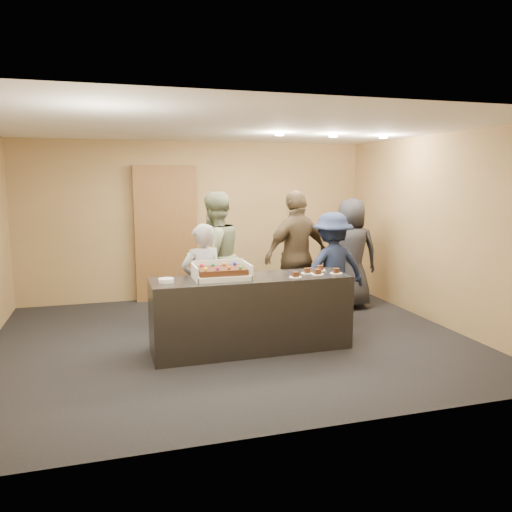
% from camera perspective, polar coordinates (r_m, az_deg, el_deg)
% --- Properties ---
extents(room, '(6.04, 6.00, 2.70)m').
position_cam_1_polar(room, '(6.32, -2.78, 2.27)').
color(room, black).
rests_on(room, ground).
extents(serving_counter, '(2.41, 0.72, 0.90)m').
position_cam_1_polar(serving_counter, '(6.11, -0.57, -6.57)').
color(serving_counter, black).
rests_on(serving_counter, floor).
extents(storage_cabinet, '(1.04, 0.15, 2.29)m').
position_cam_1_polar(storage_cabinet, '(8.61, -10.25, 2.53)').
color(storage_cabinet, brown).
rests_on(storage_cabinet, floor).
extents(cake_box, '(0.66, 0.46, 0.19)m').
position_cam_1_polar(cake_box, '(5.93, -4.00, -2.14)').
color(cake_box, white).
rests_on(cake_box, serving_counter).
extents(sheet_cake, '(0.56, 0.39, 0.11)m').
position_cam_1_polar(sheet_cake, '(5.90, -3.96, -1.69)').
color(sheet_cake, '#381B0C').
rests_on(sheet_cake, cake_box).
extents(plate_stack, '(0.18, 0.18, 0.04)m').
position_cam_1_polar(plate_stack, '(5.79, -10.23, -2.76)').
color(plate_stack, white).
rests_on(plate_stack, serving_counter).
extents(slice_a, '(0.15, 0.15, 0.07)m').
position_cam_1_polar(slice_a, '(6.00, 4.54, -2.23)').
color(slice_a, white).
rests_on(slice_a, serving_counter).
extents(slice_b, '(0.15, 0.15, 0.07)m').
position_cam_1_polar(slice_b, '(6.26, 5.86, -1.79)').
color(slice_b, white).
rests_on(slice_b, serving_counter).
extents(slice_c, '(0.15, 0.15, 0.07)m').
position_cam_1_polar(slice_c, '(6.19, 7.06, -1.92)').
color(slice_c, white).
rests_on(slice_c, serving_counter).
extents(slice_d, '(0.15, 0.15, 0.07)m').
position_cam_1_polar(slice_d, '(6.47, 7.32, -1.45)').
color(slice_d, white).
rests_on(slice_d, serving_counter).
extents(slice_e, '(0.15, 0.15, 0.07)m').
position_cam_1_polar(slice_e, '(6.30, 9.15, -1.78)').
color(slice_e, white).
rests_on(slice_e, serving_counter).
extents(person_server_grey, '(0.62, 0.48, 1.52)m').
position_cam_1_polar(person_server_grey, '(6.35, -6.16, -3.14)').
color(person_server_grey, '#939397').
rests_on(person_server_grey, floor).
extents(person_sage_man, '(1.14, 1.06, 1.89)m').
position_cam_1_polar(person_sage_man, '(7.24, -4.77, -0.15)').
color(person_sage_man, gray).
rests_on(person_sage_man, floor).
extents(person_navy_man, '(1.07, 0.65, 1.60)m').
position_cam_1_polar(person_navy_man, '(7.19, 8.67, -1.44)').
color(person_navy_man, '#1C2646').
rests_on(person_navy_man, floor).
extents(person_brown_extra, '(1.21, 0.80, 1.91)m').
position_cam_1_polar(person_brown_extra, '(7.30, 4.68, 0.03)').
color(person_brown_extra, brown).
rests_on(person_brown_extra, floor).
extents(person_dark_suit, '(0.97, 0.74, 1.77)m').
position_cam_1_polar(person_dark_suit, '(8.14, 10.76, 0.31)').
color(person_dark_suit, '#232327').
rests_on(person_dark_suit, floor).
extents(ceiling_spotlights, '(1.72, 0.12, 0.03)m').
position_cam_1_polar(ceiling_spotlights, '(7.31, 8.80, 13.43)').
color(ceiling_spotlights, '#FFEAC6').
rests_on(ceiling_spotlights, ceiling).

